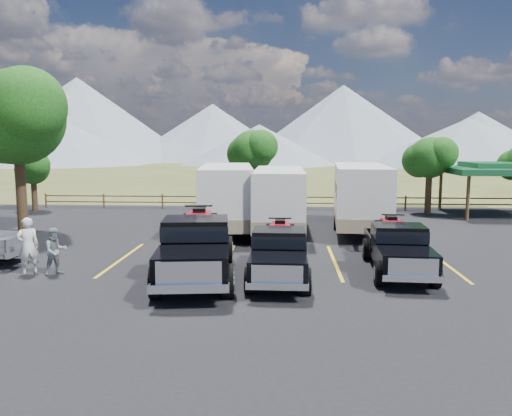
# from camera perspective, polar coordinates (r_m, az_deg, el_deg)

# --- Properties ---
(ground) EXTENTS (320.00, 320.00, 0.00)m
(ground) POSITION_cam_1_polar(r_m,az_deg,el_deg) (14.82, 2.66, -9.86)
(ground) COLOR #434A1F
(ground) RESTS_ON ground
(asphalt_lot) EXTENTS (44.00, 34.00, 0.04)m
(asphalt_lot) POSITION_cam_1_polar(r_m,az_deg,el_deg) (17.70, 2.77, -6.90)
(asphalt_lot) COLOR black
(asphalt_lot) RESTS_ON ground
(stall_lines) EXTENTS (12.12, 5.50, 0.01)m
(stall_lines) POSITION_cam_1_polar(r_m,az_deg,el_deg) (18.66, 2.80, -6.07)
(stall_lines) COLOR gold
(stall_lines) RESTS_ON asphalt_lot
(tree_big_nw) EXTENTS (5.54, 5.18, 7.84)m
(tree_big_nw) POSITION_cam_1_polar(r_m,az_deg,el_deg) (26.44, -25.75, 9.32)
(tree_big_nw) COLOR #322413
(tree_big_nw) RESTS_ON ground
(tree_ne_a) EXTENTS (3.11, 2.92, 4.76)m
(tree_ne_a) POSITION_cam_1_polar(r_m,az_deg,el_deg) (32.40, 19.20, 5.43)
(tree_ne_a) COLOR #322413
(tree_ne_a) RESTS_ON ground
(tree_north) EXTENTS (3.46, 3.24, 5.25)m
(tree_north) POSITION_cam_1_polar(r_m,az_deg,el_deg) (33.23, -0.45, 6.50)
(tree_north) COLOR #322413
(tree_north) RESTS_ON ground
(tree_nw_small) EXTENTS (2.59, 2.43, 3.85)m
(tree_nw_small) POSITION_cam_1_polar(r_m,az_deg,el_deg) (35.13, -24.17, 4.18)
(tree_nw_small) COLOR #322413
(tree_nw_small) RESTS_ON ground
(rail_fence) EXTENTS (36.12, 0.12, 1.00)m
(rail_fence) POSITION_cam_1_polar(r_m,az_deg,el_deg) (32.92, 6.51, 0.80)
(rail_fence) COLOR #503B22
(rail_fence) RESTS_ON ground
(pavilion) EXTENTS (6.20, 6.20, 3.22)m
(pavilion) POSITION_cam_1_polar(r_m,az_deg,el_deg) (33.74, 25.76, 3.99)
(pavilion) COLOR #503B22
(pavilion) RESTS_ON ground
(mountain_range) EXTENTS (209.00, 71.00, 20.00)m
(mountain_range) POSITION_cam_1_polar(r_m,az_deg,el_deg) (120.42, -0.42, 9.15)
(mountain_range) COLOR gray
(mountain_range) RESTS_ON ground
(rig_left) EXTENTS (2.91, 6.83, 2.21)m
(rig_left) POSITION_cam_1_polar(r_m,az_deg,el_deg) (16.40, -6.80, -4.21)
(rig_left) COLOR black
(rig_left) RESTS_ON asphalt_lot
(rig_center) EXTENTS (1.96, 5.45, 1.81)m
(rig_center) POSITION_cam_1_polar(r_m,az_deg,el_deg) (16.30, 2.66, -4.93)
(rig_center) COLOR black
(rig_center) RESTS_ON asphalt_lot
(rig_right) EXTENTS (2.16, 5.55, 1.83)m
(rig_right) POSITION_cam_1_polar(r_m,az_deg,el_deg) (17.70, 15.83, -4.19)
(rig_right) COLOR black
(rig_right) RESTS_ON asphalt_lot
(trailer_left) EXTENTS (3.15, 9.38, 3.24)m
(trailer_left) POSITION_cam_1_polar(r_m,az_deg,el_deg) (24.56, -3.37, 1.22)
(trailer_left) COLOR silver
(trailer_left) RESTS_ON asphalt_lot
(trailer_center) EXTENTS (2.40, 8.90, 3.10)m
(trailer_center) POSITION_cam_1_polar(r_m,az_deg,el_deg) (24.10, 2.65, 0.93)
(trailer_center) COLOR silver
(trailer_center) RESTS_ON asphalt_lot
(trailer_right) EXTENTS (3.05, 9.46, 3.27)m
(trailer_right) POSITION_cam_1_polar(r_m,az_deg,el_deg) (25.08, 11.85, 1.24)
(trailer_right) COLOR silver
(trailer_right) RESTS_ON asphalt_lot
(person_a) EXTENTS (0.83, 0.78, 1.92)m
(person_a) POSITION_cam_1_polar(r_m,az_deg,el_deg) (18.36, -24.62, -3.93)
(person_a) COLOR white
(person_a) RESTS_ON asphalt_lot
(person_b) EXTENTS (0.97, 0.96, 1.58)m
(person_b) POSITION_cam_1_polar(r_m,az_deg,el_deg) (17.95, -21.93, -4.59)
(person_b) COLOR gray
(person_b) RESTS_ON asphalt_lot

